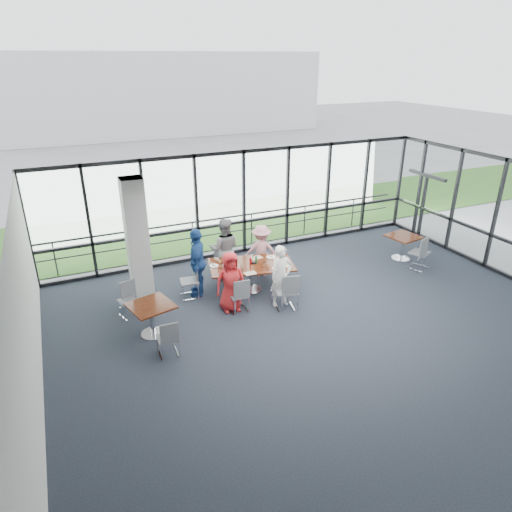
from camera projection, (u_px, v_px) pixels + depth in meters
name	position (u px, v px, depth m)	size (l,w,h in m)	color
floor	(331.00, 330.00, 10.36)	(12.00, 10.00, 0.02)	#1E242F
ceiling	(341.00, 193.00, 9.07)	(12.00, 10.00, 0.04)	white
wall_left	(26.00, 330.00, 7.44)	(0.10, 10.00, 3.20)	silver
curtain_wall_back	(244.00, 203.00, 13.88)	(12.00, 0.10, 3.20)	white
exit_door	(423.00, 207.00, 15.33)	(0.12, 1.60, 2.10)	black
structural_column	(138.00, 244.00, 10.85)	(0.50, 0.50, 3.20)	silver
apron	(197.00, 208.00, 18.70)	(80.00, 70.00, 0.02)	slate
grass_strip	(213.00, 222.00, 17.02)	(80.00, 5.00, 0.01)	#2E511D
hangar_main	(160.00, 92.00, 37.33)	(24.00, 10.00, 6.00)	silver
guard_rail	(237.00, 230.00, 14.82)	(0.06, 0.06, 12.00)	#2D2D33
main_table	(251.00, 268.00, 11.86)	(2.37, 1.65, 0.75)	#3A1408
side_table_left	(151.00, 309.00, 9.93)	(1.07, 1.07, 0.75)	#3A1408
side_table_right	(403.00, 239.00, 13.72)	(0.99, 0.99, 0.75)	#3A1408
diner_near_left	(231.00, 282.00, 10.88)	(0.74, 0.48, 1.51)	red
diner_near_right	(281.00, 276.00, 11.10)	(0.57, 0.42, 1.57)	white
diner_far_left	(224.00, 249.00, 12.43)	(0.85, 0.52, 1.75)	gray
diner_far_right	(261.00, 251.00, 12.65)	(0.96, 0.50, 1.49)	#D38A90
diner_end	(197.00, 262.00, 11.58)	(1.06, 0.58, 1.80)	navy
chair_main_nl	(238.00, 295.00, 10.96)	(0.42, 0.42, 0.87)	slate
chair_main_nr	(285.00, 291.00, 11.06)	(0.45, 0.45, 0.92)	slate
chair_main_fl	(224.00, 260.00, 12.88)	(0.40, 0.40, 0.81)	slate
chair_main_fr	(263.00, 257.00, 13.06)	(0.41, 0.41, 0.84)	slate
chair_main_end	(189.00, 281.00, 11.59)	(0.44, 0.44, 0.90)	slate
chair_spare_la	(167.00, 338.00, 9.32)	(0.40, 0.40, 0.82)	slate
chair_spare_lb	(128.00, 301.00, 10.74)	(0.40, 0.40, 0.82)	slate
chair_spare_r	(420.00, 253.00, 13.14)	(0.49, 0.49, 1.00)	slate
plate_nl	(231.00, 273.00, 11.32)	(0.25, 0.25, 0.01)	white
plate_nr	(277.00, 268.00, 11.56)	(0.24, 0.24, 0.01)	white
plate_fl	(231.00, 260.00, 12.04)	(0.26, 0.26, 0.01)	white
plate_fr	(271.00, 257.00, 12.22)	(0.26, 0.26, 0.01)	white
plate_end	(214.00, 266.00, 11.70)	(0.24, 0.24, 0.01)	white
tumbler_a	(242.00, 267.00, 11.48)	(0.06, 0.06, 0.13)	white
tumbler_b	(264.00, 265.00, 11.63)	(0.07, 0.07, 0.14)	white
tumbler_c	(252.00, 257.00, 12.06)	(0.07, 0.07, 0.14)	white
tumbler_d	(222.00, 266.00, 11.54)	(0.07, 0.07, 0.14)	white
menu_a	(250.00, 273.00, 11.32)	(0.29, 0.20, 0.00)	white
menu_b	(286.00, 265.00, 11.74)	(0.31, 0.22, 0.00)	white
menu_c	(256.00, 258.00, 12.20)	(0.32, 0.22, 0.00)	white
condiment_caddy	(254.00, 263.00, 11.84)	(0.10, 0.07, 0.04)	black
ketchup_bottle	(250.00, 261.00, 11.80)	(0.06, 0.06, 0.18)	#B80811
green_bottle	(256.00, 260.00, 11.83)	(0.05, 0.05, 0.20)	#14662F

